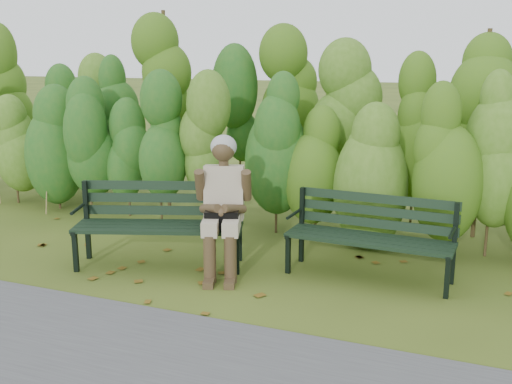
% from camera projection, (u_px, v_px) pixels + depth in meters
% --- Properties ---
extents(ground, '(80.00, 80.00, 0.00)m').
position_uv_depth(ground, '(242.00, 277.00, 5.65)').
color(ground, '#3C4C18').
extents(hedge_band, '(11.04, 1.67, 2.42)m').
position_uv_depth(hedge_band, '(303.00, 123.00, 7.05)').
color(hedge_band, '#47381E').
rests_on(hedge_band, ground).
extents(leaf_litter, '(5.73, 2.11, 0.01)m').
position_uv_depth(leaf_litter, '(253.00, 274.00, 5.73)').
color(leaf_litter, brown).
rests_on(leaf_litter, ground).
extents(bench_left, '(1.71, 1.04, 0.82)m').
position_uv_depth(bench_left, '(160.00, 217.00, 5.93)').
color(bench_left, black).
rests_on(bench_left, ground).
extents(bench_right, '(1.56, 0.58, 0.77)m').
position_uv_depth(bench_right, '(372.00, 230.00, 5.59)').
color(bench_right, black).
rests_on(bench_right, ground).
extents(seated_woman, '(0.61, 0.85, 1.31)m').
position_uv_depth(seated_woman, '(223.00, 198.00, 5.68)').
color(seated_woman, '#B7A68D').
rests_on(seated_woman, ground).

